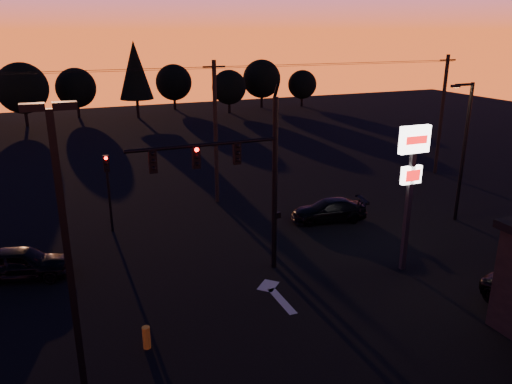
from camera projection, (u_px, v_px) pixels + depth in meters
ground at (281, 316)px, 19.64m from camera, size 120.00×120.00×0.00m
lane_arrow at (275, 293)px, 21.28m from camera, size 1.20×3.10×0.01m
traffic_signal_mast at (242, 170)px, 21.58m from camera, size 6.79×0.52×8.58m
secondary_signal at (108, 182)px, 27.01m from camera, size 0.30×0.31×4.35m
parking_lot_light at (68, 256)px, 12.63m from camera, size 1.25×0.30×9.14m
pylon_sign at (412, 168)px, 21.98m from camera, size 1.50×0.28×6.80m
streetlight at (463, 147)px, 28.17m from camera, size 1.55×0.35×8.00m
utility_pole_1 at (216, 132)px, 31.23m from camera, size 1.40×0.26×9.00m
utility_pole_2 at (441, 115)px, 37.80m from camera, size 1.40×0.26×9.00m
power_wires at (214, 67)px, 30.00m from camera, size 36.00×1.22×0.07m
bollard at (146, 337)px, 17.54m from camera, size 0.28×0.28×0.84m
tree_2 at (22, 88)px, 56.76m from camera, size 5.77×5.78×7.26m
tree_3 at (76, 88)px, 62.66m from camera, size 4.95×4.95×6.22m
tree_4 at (135, 70)px, 61.90m from camera, size 4.18×4.18×9.50m
tree_5 at (174, 82)px, 69.16m from camera, size 4.95×4.95×6.22m
tree_6 at (229, 87)px, 66.18m from camera, size 4.54×4.54×5.71m
tree_7 at (262, 79)px, 70.81m from camera, size 5.36×5.36×6.74m
tree_8 at (302, 85)px, 72.41m from camera, size 4.12×4.12×5.19m
car_left at (21, 263)px, 22.42m from camera, size 4.63×2.84×1.47m
car_right at (329, 210)px, 29.24m from camera, size 4.70×2.68×1.28m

